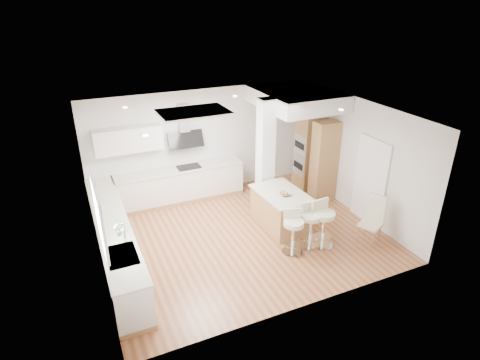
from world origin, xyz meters
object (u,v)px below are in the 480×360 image
bar_stool_c (323,222)px  bar_stool_a (293,230)px  peninsula (281,209)px  dining_chair (373,217)px  bar_stool_b (310,223)px

bar_stool_c → bar_stool_a: bearing=173.5°
peninsula → bar_stool_c: (0.41, -1.07, 0.15)m
bar_stool_c → dining_chair: (1.10, -0.28, -0.01)m
bar_stool_a → bar_stool_c: size_ratio=0.93×
bar_stool_a → bar_stool_c: (0.71, -0.03, 0.04)m
bar_stool_b → bar_stool_a: bearing=-173.6°
peninsula → bar_stool_c: size_ratio=1.40×
peninsula → bar_stool_c: 1.16m
bar_stool_a → bar_stool_c: bearing=16.9°
bar_stool_a → bar_stool_b: size_ratio=0.97×
bar_stool_a → bar_stool_b: bearing=25.4°
peninsula → bar_stool_b: size_ratio=1.46×
dining_chair → peninsula: bearing=114.0°
bar_stool_b → dining_chair: dining_chair is taller
dining_chair → bar_stool_a: bearing=146.1°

